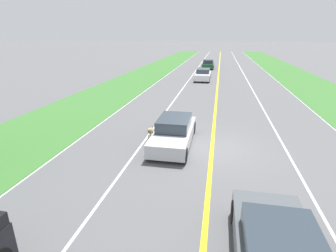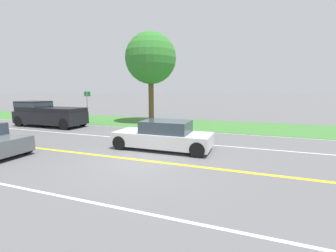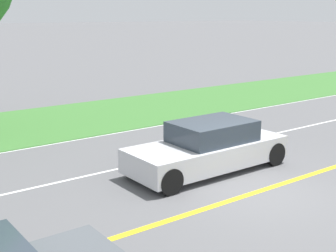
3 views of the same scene
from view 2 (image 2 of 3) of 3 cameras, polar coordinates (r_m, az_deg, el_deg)
ground_plane at (r=9.08m, az=-6.17°, el=-8.72°), size 400.00×400.00×0.00m
centre_divider_line at (r=9.08m, az=-6.17°, el=-8.70°), size 0.18×160.00×0.01m
lane_edge_line_right at (r=15.49m, az=5.28°, el=-1.28°), size 0.14×160.00×0.01m
lane_dash_same_dir at (r=12.20m, az=1.08°, el=-4.04°), size 0.10×160.00×0.01m
lane_dash_oncoming at (r=6.35m, az=-20.85°, el=-17.26°), size 0.10×160.00×0.01m
grass_verge_right at (r=18.37m, az=7.66°, el=0.33°), size 6.00×160.00×0.03m
ego_car at (r=10.59m, az=-1.15°, el=-2.54°), size 1.80×4.56×1.37m
dog at (r=11.71m, az=1.55°, el=-1.91°), size 0.32×1.22×0.86m
pickup_truck at (r=19.78m, az=-28.28°, el=2.78°), size 2.04×5.63×1.93m
roadside_tree_right_near at (r=19.84m, az=-4.42°, el=16.68°), size 4.30×4.30×7.60m
street_sign at (r=20.77m, az=-19.78°, el=5.54°), size 0.11×0.64×2.72m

